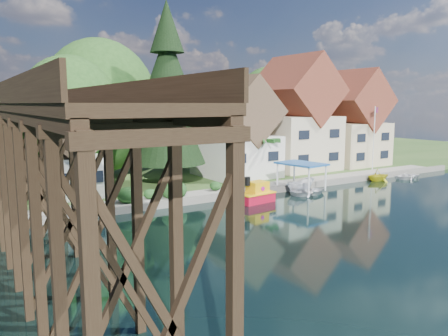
# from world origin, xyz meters

# --- Properties ---
(ground) EXTENTS (140.00, 140.00, 0.00)m
(ground) POSITION_xyz_m (0.00, 0.00, 0.00)
(ground) COLOR black
(ground) RESTS_ON ground
(bank) EXTENTS (140.00, 52.00, 0.50)m
(bank) POSITION_xyz_m (0.00, 34.00, 0.25)
(bank) COLOR #315421
(bank) RESTS_ON ground
(seawall) EXTENTS (60.00, 0.40, 0.62)m
(seawall) POSITION_xyz_m (4.00, 8.00, 0.31)
(seawall) COLOR slate
(seawall) RESTS_ON ground
(promenade) EXTENTS (50.00, 2.60, 0.06)m
(promenade) POSITION_xyz_m (6.00, 9.30, 0.53)
(promenade) COLOR gray
(promenade) RESTS_ON bank
(trestle_bridge) EXTENTS (4.12, 44.18, 9.30)m
(trestle_bridge) POSITION_xyz_m (-16.00, 5.17, 5.35)
(trestle_bridge) COLOR black
(trestle_bridge) RESTS_ON ground
(house_left) EXTENTS (7.64, 8.64, 11.02)m
(house_left) POSITION_xyz_m (7.00, 16.00, 5.14)
(house_left) COLOR silver
(house_left) RESTS_ON bank
(house_center) EXTENTS (8.65, 9.18, 13.89)m
(house_center) POSITION_xyz_m (16.00, 16.50, 6.42)
(house_center) COLOR beige
(house_center) RESTS_ON bank
(house_right) EXTENTS (8.15, 8.64, 12.45)m
(house_right) POSITION_xyz_m (25.00, 16.00, 5.78)
(house_right) COLOR beige
(house_right) RESTS_ON bank
(shed) EXTENTS (5.09, 5.40, 7.85)m
(shed) POSITION_xyz_m (-11.00, 14.50, 3.83)
(shed) COLOR silver
(shed) RESTS_ON bank
(bg_trees) EXTENTS (49.90, 13.30, 10.57)m
(bg_trees) POSITION_xyz_m (1.00, 21.25, 7.29)
(bg_trees) COLOR #382314
(bg_trees) RESTS_ON bank
(shrubs) EXTENTS (15.76, 2.47, 1.70)m
(shrubs) POSITION_xyz_m (-4.60, 9.26, 1.23)
(shrubs) COLOR #143915
(shrubs) RESTS_ON bank
(conifer) EXTENTS (7.19, 7.19, 17.71)m
(conifer) POSITION_xyz_m (-1.75, 14.72, 9.03)
(conifer) COLOR #382314
(conifer) RESTS_ON bank
(palm_tree) EXTENTS (3.92, 3.92, 4.62)m
(palm_tree) POSITION_xyz_m (8.18, 12.23, 4.53)
(palm_tree) COLOR #382314
(palm_tree) RESTS_ON bank
(flagpole) EXTENTS (1.13, 0.50, 7.68)m
(flagpole) POSITION_xyz_m (23.45, 10.63, 5.21)
(flagpole) COLOR white
(flagpole) RESTS_ON bank
(tugboat) EXTENTS (3.51, 2.22, 2.40)m
(tugboat) POSITION_xyz_m (2.26, 5.69, 0.72)
(tugboat) COLOR #AA0B25
(tugboat) RESTS_ON ground
(boat_white_a) EXTENTS (4.00, 2.98, 0.79)m
(boat_white_a) POSITION_xyz_m (8.53, 5.72, 0.40)
(boat_white_a) COLOR white
(boat_white_a) RESTS_ON ground
(boat_canopy) EXTENTS (3.75, 4.84, 2.86)m
(boat_canopy) POSITION_xyz_m (8.57, 6.98, 1.23)
(boat_canopy) COLOR white
(boat_canopy) RESTS_ON ground
(boat_yellow) EXTENTS (3.20, 2.89, 1.49)m
(boat_yellow) POSITION_xyz_m (20.00, 7.04, 0.74)
(boat_yellow) COLOR gold
(boat_yellow) RESTS_ON ground
(boat_white_b) EXTENTS (3.62, 2.73, 0.71)m
(boat_white_b) POSITION_xyz_m (24.48, 6.28, 0.36)
(boat_white_b) COLOR white
(boat_white_b) RESTS_ON ground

